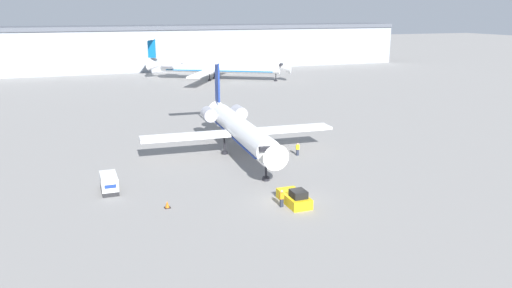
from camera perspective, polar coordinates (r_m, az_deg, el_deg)
name	(u,v)px	position (r m, az deg, el deg)	size (l,w,h in m)	color
ground_plane	(292,204)	(48.74, 4.12, -6.81)	(600.00, 600.00, 0.00)	gray
terminal_building	(131,48)	(162.53, -14.09, 10.58)	(180.00, 16.80, 13.65)	#8C939E
airplane_main	(239,127)	(64.19, -1.97, 1.95)	(25.22, 27.37, 10.77)	white
pushback_tug	(294,198)	(48.54, 4.40, -6.15)	(1.96, 4.42, 1.66)	yellow
luggage_cart	(109,183)	(53.65, -16.45, -4.31)	(1.63, 3.58, 1.81)	#232326
worker_near_tug	(282,198)	(47.57, 2.96, -6.21)	(0.40, 0.24, 1.70)	#232838
worker_by_wing	(298,149)	(64.37, 4.77, -0.57)	(0.40, 0.24, 1.66)	#232838
traffic_cone_left	(167,205)	(48.25, -10.11, -6.84)	(0.57, 0.57, 0.68)	black
airplane_parked_far_left	(216,66)	(136.05, -4.57, 8.89)	(36.80, 34.15, 10.70)	white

